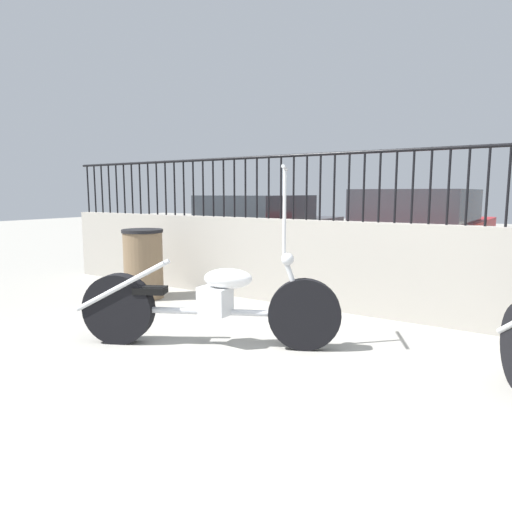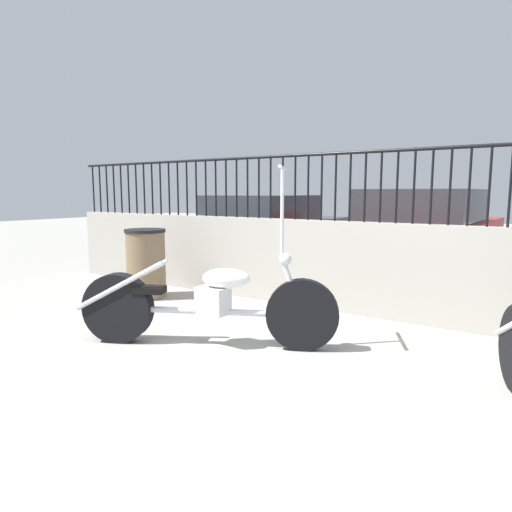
% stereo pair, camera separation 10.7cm
% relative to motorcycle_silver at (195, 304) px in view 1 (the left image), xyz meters
% --- Properties ---
extents(ground_plane, '(40.00, 40.00, 0.00)m').
position_rel_motorcycle_silver_xyz_m(ground_plane, '(0.68, -0.54, -0.38)').
color(ground_plane, gray).
extents(low_wall, '(9.17, 0.18, 1.03)m').
position_rel_motorcycle_silver_xyz_m(low_wall, '(0.68, 1.85, 0.14)').
color(low_wall, '#9E998E').
rests_on(low_wall, ground_plane).
extents(fence_railing, '(9.17, 0.04, 0.77)m').
position_rel_motorcycle_silver_xyz_m(fence_railing, '(0.68, 1.85, 1.16)').
color(fence_railing, black).
rests_on(fence_railing, low_wall).
extents(motorcycle_silver, '(2.17, 1.15, 1.58)m').
position_rel_motorcycle_silver_xyz_m(motorcycle_silver, '(0.00, 0.00, 0.00)').
color(motorcycle_silver, black).
rests_on(motorcycle_silver, ground_plane).
extents(trash_bin, '(0.52, 0.52, 0.89)m').
position_rel_motorcycle_silver_xyz_m(trash_bin, '(-1.77, 1.08, 0.07)').
color(trash_bin, brown).
rests_on(trash_bin, ground_plane).
extents(car_dark_grey, '(1.82, 4.20, 1.30)m').
position_rel_motorcycle_silver_xyz_m(car_dark_grey, '(-2.18, 4.58, 0.28)').
color(car_dark_grey, black).
rests_on(car_dark_grey, ground_plane).
extents(car_red, '(1.88, 4.30, 1.40)m').
position_rel_motorcycle_silver_xyz_m(car_red, '(0.77, 4.82, 0.32)').
color(car_red, black).
rests_on(car_red, ground_plane).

